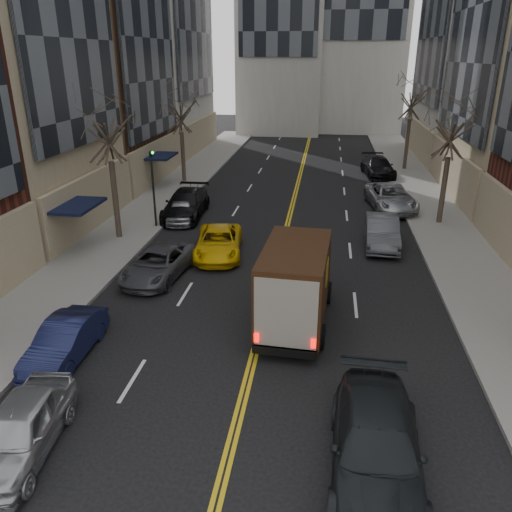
{
  "coord_description": "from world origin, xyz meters",
  "views": [
    {
      "loc": [
        2.01,
        -4.08,
        9.26
      ],
      "look_at": [
        -0.4,
        13.2,
        2.2
      ],
      "focal_mm": 35.0,
      "sensor_mm": 36.0,
      "label": 1
    }
  ],
  "objects_px": {
    "observer_sedan": "(376,446)",
    "ups_truck": "(296,284)",
    "taxi": "(219,242)",
    "pedestrian": "(303,281)"
  },
  "relations": [
    {
      "from": "taxi",
      "to": "observer_sedan",
      "type": "bearing_deg",
      "value": -71.2
    },
    {
      "from": "taxi",
      "to": "pedestrian",
      "type": "distance_m",
      "value": 6.18
    },
    {
      "from": "ups_truck",
      "to": "taxi",
      "type": "distance_m",
      "value": 7.57
    },
    {
      "from": "ups_truck",
      "to": "pedestrian",
      "type": "bearing_deg",
      "value": 87.77
    },
    {
      "from": "ups_truck",
      "to": "observer_sedan",
      "type": "relative_size",
      "value": 1.11
    },
    {
      "from": "ups_truck",
      "to": "pedestrian",
      "type": "height_order",
      "value": "ups_truck"
    },
    {
      "from": "ups_truck",
      "to": "pedestrian",
      "type": "xyz_separation_m",
      "value": [
        0.18,
        1.88,
        -0.74
      ]
    },
    {
      "from": "taxi",
      "to": "pedestrian",
      "type": "height_order",
      "value": "pedestrian"
    },
    {
      "from": "taxi",
      "to": "pedestrian",
      "type": "xyz_separation_m",
      "value": [
        4.39,
        -4.35,
        0.2
      ]
    },
    {
      "from": "observer_sedan",
      "to": "ups_truck",
      "type": "bearing_deg",
      "value": 110.67
    }
  ]
}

